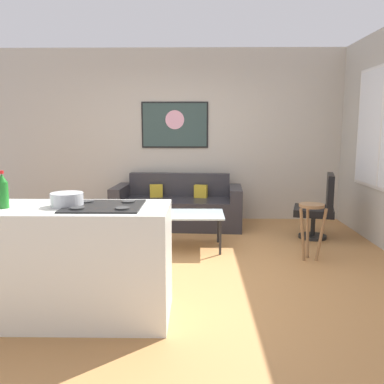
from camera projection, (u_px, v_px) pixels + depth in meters
The scene contains 11 objects.
ground at pixel (176, 268), 4.54m from camera, with size 6.40×6.40×0.04m, color #B77E47.
back_wall at pixel (183, 136), 6.71m from camera, with size 6.40×0.05×2.80m, color #BCB3A4.
couch at pixel (178, 208), 6.34m from camera, with size 2.02×0.93×0.81m.
coffee_table at pixel (181, 216), 5.16m from camera, with size 1.08×0.63×0.46m.
armchair at pixel (319, 207), 5.61m from camera, with size 0.66×0.67×0.91m.
bar_stool at pixel (311, 218), 4.69m from camera, with size 0.34×0.33×0.67m.
kitchen_counter at pixel (71, 262), 3.27m from camera, with size 1.59×0.68×0.95m.
soda_bottle at pixel (3, 191), 3.12m from camera, with size 0.08×0.08×0.29m.
mixing_bowl at pixel (67, 200), 3.21m from camera, with size 0.26×0.26×0.11m.
wall_painting at pixel (175, 125), 6.64m from camera, with size 1.09×0.03×0.75m.
window at pixel (382, 128), 5.14m from camera, with size 0.03×1.57×1.60m.
Camera 1 is at (0.24, -4.34, 1.54)m, focal length 37.91 mm.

